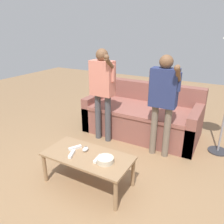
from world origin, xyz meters
TOP-DOWN VIEW (x-y plane):
  - ground_plane at (0.00, 0.00)m, footprint 12.00×12.00m
  - couch at (-0.07, 1.59)m, footprint 1.88×0.95m
  - coffee_table at (-0.11, -0.01)m, footprint 1.02×0.49m
  - snack_bowl at (0.14, -0.03)m, footprint 0.18×0.18m
  - game_remote_nunchuk at (-0.18, 0.06)m, footprint 0.06×0.09m
  - player_left at (-0.53, 1.02)m, footprint 0.43×0.31m
  - player_right at (0.41, 1.01)m, footprint 0.42×0.32m
  - game_remote_wand_near at (-0.27, -0.09)m, footprint 0.09×0.16m
  - game_remote_wand_far at (-0.32, 0.03)m, footprint 0.11×0.15m
  - game_remote_wand_spare at (0.04, -0.03)m, footprint 0.05×0.16m

SIDE VIEW (x-z plane):
  - ground_plane at x=0.00m, z-range 0.00..0.00m
  - couch at x=-0.07m, z-range -0.12..0.70m
  - coffee_table at x=-0.11m, z-range 0.14..0.53m
  - game_remote_wand_near at x=-0.27m, z-range 0.38..0.42m
  - game_remote_wand_far at x=-0.32m, z-range 0.38..0.42m
  - game_remote_wand_spare at x=0.04m, z-range 0.38..0.42m
  - game_remote_nunchuk at x=-0.18m, z-range 0.38..0.43m
  - snack_bowl at x=0.14m, z-range 0.38..0.44m
  - player_right at x=0.41m, z-range 0.18..1.60m
  - player_left at x=-0.53m, z-range 0.19..1.64m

